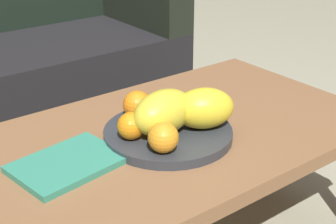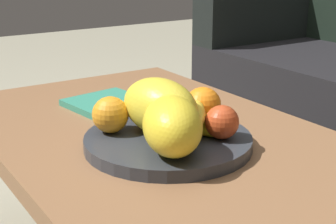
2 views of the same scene
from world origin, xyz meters
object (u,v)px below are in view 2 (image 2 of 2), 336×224
at_px(melon_large_front, 160,106).
at_px(banana_bunch, 200,120).
at_px(fruit_bowl, 168,141).
at_px(orange_front, 148,105).
at_px(coffee_table, 177,161).
at_px(orange_left, 203,105).
at_px(apple_front, 222,122).
at_px(magazine, 117,106).
at_px(melon_smaller_beside, 172,126).
at_px(orange_right, 110,115).

height_order(melon_large_front, banana_bunch, melon_large_front).
bearing_deg(fruit_bowl, orange_front, 171.20).
relative_size(coffee_table, orange_left, 15.43).
xyz_separation_m(apple_front, magazine, (-0.35, -0.05, -0.05)).
xyz_separation_m(coffee_table, melon_smaller_beside, (0.09, -0.07, 0.12)).
distance_m(orange_right, apple_front, 0.23).
bearing_deg(orange_right, magazine, 149.50).
bearing_deg(magazine, melon_smaller_beside, -19.80).
height_order(orange_front, magazine, orange_front).
relative_size(melon_large_front, magazine, 0.74).
relative_size(coffee_table, banana_bunch, 7.34).
distance_m(melon_large_front, melon_smaller_beside, 0.11).
relative_size(orange_front, magazine, 0.28).
bearing_deg(orange_right, banana_bunch, 57.31).
bearing_deg(melon_smaller_beside, orange_right, -165.72).
distance_m(orange_front, apple_front, 0.19).
distance_m(fruit_bowl, orange_left, 0.12).
xyz_separation_m(orange_left, orange_right, (-0.06, -0.19, -0.00)).
relative_size(orange_front, orange_right, 0.93).
distance_m(banana_bunch, magazine, 0.30).
bearing_deg(banana_bunch, melon_large_front, -117.15).
relative_size(fruit_bowl, magazine, 1.36).
xyz_separation_m(melon_large_front, banana_bunch, (0.04, 0.07, -0.03)).
distance_m(melon_large_front, orange_left, 0.11).
relative_size(orange_right, banana_bunch, 0.45).
bearing_deg(banana_bunch, coffee_table, -123.92).
bearing_deg(banana_bunch, apple_front, 14.19).
height_order(melon_smaller_beside, orange_left, melon_smaller_beside).
distance_m(orange_right, banana_bunch, 0.18).
bearing_deg(banana_bunch, orange_right, -122.69).
distance_m(melon_large_front, banana_bunch, 0.09).
xyz_separation_m(coffee_table, fruit_bowl, (0.01, -0.03, 0.05)).
bearing_deg(orange_right, apple_front, 47.66).
xyz_separation_m(orange_front, banana_bunch, (0.12, 0.05, -0.01)).
bearing_deg(coffee_table, magazine, 179.67).
bearing_deg(apple_front, orange_right, -132.34).
xyz_separation_m(orange_right, banana_bunch, (0.10, 0.15, -0.01)).
height_order(orange_front, apple_front, orange_front).
bearing_deg(orange_right, melon_large_front, 52.84).
relative_size(melon_large_front, orange_front, 2.62).
distance_m(melon_smaller_beside, orange_front, 0.20).
xyz_separation_m(melon_large_front, apple_front, (0.09, 0.09, -0.02)).
bearing_deg(fruit_bowl, melon_large_front, -162.58).
relative_size(melon_smaller_beside, orange_left, 2.03).
xyz_separation_m(coffee_table, orange_front, (-0.10, -0.01, 0.10)).
bearing_deg(apple_front, coffee_table, -146.71).
distance_m(orange_left, banana_bunch, 0.06).
distance_m(coffee_table, apple_front, 0.14).
xyz_separation_m(melon_smaller_beside, apple_front, (-0.01, 0.13, -0.02)).
bearing_deg(melon_smaller_beside, orange_left, 125.60).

